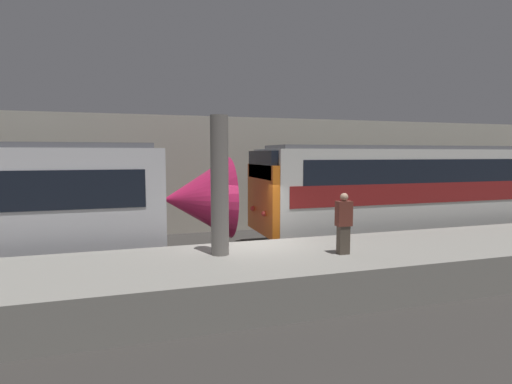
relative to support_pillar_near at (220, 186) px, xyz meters
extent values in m
plane|color=#33302D|center=(1.13, 1.27, -2.69)|extent=(120.00, 120.00, 0.00)
cube|color=gray|center=(1.13, -0.51, -2.20)|extent=(40.00, 3.55, 0.97)
cube|color=#B2AD9E|center=(1.13, 7.87, -0.13)|extent=(50.00, 0.15, 5.11)
cylinder|color=slate|center=(0.00, 0.00, 0.00)|extent=(0.44, 0.44, 3.44)
cone|color=#B21E4C|center=(-0.02, 3.58, -0.70)|extent=(2.20, 2.75, 2.75)
sphere|color=#F2EFCC|center=(0.93, 3.58, -1.15)|extent=(0.20, 0.20, 0.20)
cube|color=black|center=(10.14, 3.58, -2.37)|extent=(14.24, 2.38, 0.65)
cube|color=silver|center=(10.14, 3.58, -0.55)|extent=(15.47, 2.90, 2.99)
cube|color=maroon|center=(10.14, 2.12, -0.61)|extent=(14.85, 0.02, 0.72)
cube|color=black|center=(10.14, 2.12, 0.17)|extent=(13.93, 0.02, 0.84)
cube|color=orange|center=(2.28, 3.58, -0.79)|extent=(0.25, 2.84, 2.39)
cube|color=black|center=(2.28, 3.58, 0.41)|extent=(0.25, 2.55, 0.96)
sphere|color=#EA4C42|center=(2.13, 2.93, -1.21)|extent=(0.18, 0.18, 0.18)
sphere|color=#EA4C42|center=(2.13, 4.23, -1.21)|extent=(0.18, 0.18, 0.18)
cube|color=#4C4C51|center=(10.14, 3.58, 1.02)|extent=(14.85, 2.09, 0.14)
cube|color=#473D33|center=(2.95, -0.87, -1.36)|extent=(0.28, 0.20, 0.71)
cube|color=brown|center=(2.95, -0.87, -0.69)|extent=(0.38, 0.24, 0.62)
sphere|color=tan|center=(2.95, -0.87, -0.28)|extent=(0.20, 0.20, 0.20)
camera|label=1|loc=(-2.04, -9.58, 0.78)|focal=28.00mm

